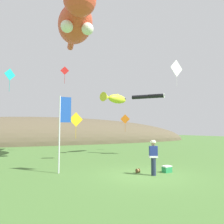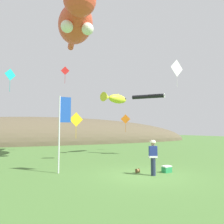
% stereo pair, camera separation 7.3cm
% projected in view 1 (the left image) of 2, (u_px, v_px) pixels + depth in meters
% --- Properties ---
extents(ground_plane, '(120.00, 120.00, 0.00)m').
position_uv_depth(ground_plane, '(146.00, 175.00, 11.03)').
color(ground_plane, '#477033').
extents(distant_hill_ridge, '(59.65, 15.49, 8.98)m').
position_uv_depth(distant_hill_ridge, '(57.00, 143.00, 38.46)').
color(distant_hill_ridge, brown).
rests_on(distant_hill_ridge, ground).
extents(festival_attendant, '(0.49, 0.40, 1.77)m').
position_uv_depth(festival_attendant, '(153.00, 156.00, 11.10)').
color(festival_attendant, '#232D47').
rests_on(festival_attendant, ground).
extents(kite_spool, '(0.16, 0.23, 0.23)m').
position_uv_depth(kite_spool, '(138.00, 171.00, 11.69)').
color(kite_spool, olive).
rests_on(kite_spool, ground).
extents(picnic_cooler, '(0.52, 0.38, 0.36)m').
position_uv_depth(picnic_cooler, '(167.00, 169.00, 11.83)').
color(picnic_cooler, '#268C4C').
rests_on(picnic_cooler, ground).
extents(festival_banner_pole, '(0.66, 0.08, 4.16)m').
position_uv_depth(festival_banner_pole, '(62.00, 122.00, 11.86)').
color(festival_banner_pole, silver).
rests_on(festival_banner_pole, ground).
extents(kite_giant_cat, '(3.67, 9.66, 2.96)m').
position_uv_depth(kite_giant_cat, '(76.00, 21.00, 17.26)').
color(kite_giant_cat, '#E04C33').
extents(kite_fish_windsock, '(3.43, 2.19, 1.03)m').
position_uv_depth(kite_fish_windsock, '(115.00, 98.00, 21.54)').
color(kite_fish_windsock, yellow).
extents(kite_tube_streamer, '(2.29, 2.51, 0.44)m').
position_uv_depth(kite_tube_streamer, '(148.00, 96.00, 20.06)').
color(kite_tube_streamer, black).
extents(kite_diamond_orange, '(0.94, 0.51, 1.96)m').
position_uv_depth(kite_diamond_orange, '(125.00, 119.00, 24.14)').
color(kite_diamond_orange, orange).
extents(kite_diamond_red, '(0.86, 0.26, 1.79)m').
position_uv_depth(kite_diamond_red, '(65.00, 71.00, 22.43)').
color(kite_diamond_red, red).
extents(kite_diamond_white, '(1.52, 0.23, 2.44)m').
position_uv_depth(kite_diamond_white, '(176.00, 68.00, 19.15)').
color(kite_diamond_white, white).
extents(kite_diamond_teal, '(0.83, 0.57, 1.89)m').
position_uv_depth(kite_diamond_teal, '(10.00, 75.00, 17.70)').
color(kite_diamond_teal, '#19BFBF').
extents(kite_diamond_gold, '(1.12, 0.13, 2.03)m').
position_uv_depth(kite_diamond_gold, '(76.00, 120.00, 16.87)').
color(kite_diamond_gold, yellow).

